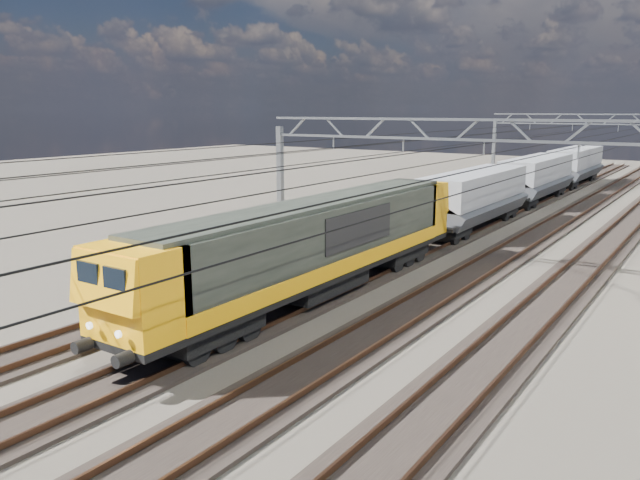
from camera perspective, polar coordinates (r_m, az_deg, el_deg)
The scene contains 12 objects.
ground at distance 27.20m, azimuth 7.32°, elevation -4.25°, with size 160.00×160.00×0.00m, color #2C2721.
track_outer_west at distance 30.23m, azimuth -2.90°, elevation -2.39°, with size 2.60×140.00×0.30m.
track_loco at distance 28.09m, azimuth 3.67°, elevation -3.50°, with size 2.60×140.00×0.30m.
track_inner_east at distance 26.40m, azimuth 11.22°, elevation -4.73°, with size 2.60×140.00×0.30m.
track_outer_east at distance 25.22m, azimuth 19.67°, elevation -5.99°, with size 2.60×140.00×0.30m.
catenary_gantry_mid at distance 30.00m, azimuth 10.96°, elevation 4.76°, with size 19.90×0.90×7.11m.
catenary_gantry_far at distance 64.60m, azimuth 23.70°, elevation 7.68°, with size 19.90×0.90×7.11m.
overhead_wires at distance 33.56m, azimuth 13.79°, elevation 8.53°, with size 12.03×140.00×0.53m.
locomotive at distance 24.76m, azimuth -0.21°, elevation -0.21°, with size 2.76×21.10×3.62m.
hopper_wagon_lead at distance 40.47m, azimuth 13.99°, elevation 4.03°, with size 3.38×13.00×3.25m.
hopper_wagon_mid at distance 53.96m, azimuth 19.21°, elevation 5.60°, with size 3.38×13.00×3.25m.
hopper_wagon_third at distance 67.74m, azimuth 22.33°, elevation 6.52°, with size 3.38×13.00×3.25m.
Camera 1 is at (11.56, -23.45, 7.50)m, focal length 35.00 mm.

